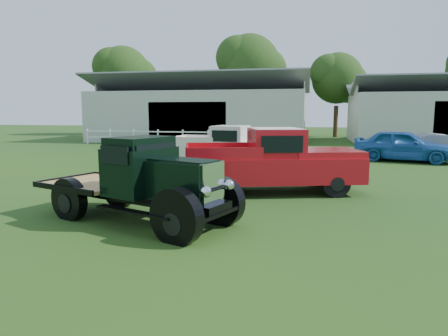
% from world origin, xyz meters
% --- Properties ---
extents(ground, '(120.00, 120.00, 0.00)m').
position_xyz_m(ground, '(0.00, 0.00, 0.00)').
color(ground, '#1E3F18').
extents(shed_left, '(18.80, 10.20, 5.60)m').
position_xyz_m(shed_left, '(-7.00, 26.00, 2.80)').
color(shed_left, '#9A9F88').
rests_on(shed_left, ground).
extents(fence_rail, '(14.20, 0.16, 1.20)m').
position_xyz_m(fence_rail, '(-8.00, 20.00, 0.60)').
color(fence_rail, white).
rests_on(fence_rail, ground).
extents(tree_a, '(6.30, 6.30, 10.50)m').
position_xyz_m(tree_a, '(-18.00, 33.00, 5.25)').
color(tree_a, black).
rests_on(tree_a, ground).
extents(tree_b, '(6.90, 6.90, 11.50)m').
position_xyz_m(tree_b, '(-4.00, 34.00, 5.75)').
color(tree_b, black).
rests_on(tree_b, ground).
extents(tree_c, '(5.40, 5.40, 9.00)m').
position_xyz_m(tree_c, '(5.00, 33.00, 4.50)').
color(tree_c, black).
rests_on(tree_c, ground).
extents(vintage_flatbed, '(5.34, 3.57, 1.97)m').
position_xyz_m(vintage_flatbed, '(-1.46, -0.58, 0.98)').
color(vintage_flatbed, black).
rests_on(vintage_flatbed, ground).
extents(red_pickup, '(6.01, 3.67, 2.05)m').
position_xyz_m(red_pickup, '(1.26, 3.41, 1.03)').
color(red_pickup, '#B3111A').
rests_on(red_pickup, ground).
extents(white_pickup, '(5.32, 2.54, 1.89)m').
position_xyz_m(white_pickup, '(-1.11, 8.29, 0.94)').
color(white_pickup, beige).
rests_on(white_pickup, ground).
extents(misc_car_blue, '(5.15, 3.22, 1.64)m').
position_xyz_m(misc_car_blue, '(7.14, 12.82, 0.82)').
color(misc_car_blue, '#20569F').
rests_on(misc_car_blue, ground).
extents(misc_car_grey, '(4.34, 2.03, 1.38)m').
position_xyz_m(misc_car_grey, '(9.25, 14.20, 0.69)').
color(misc_car_grey, slate).
rests_on(misc_car_grey, ground).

